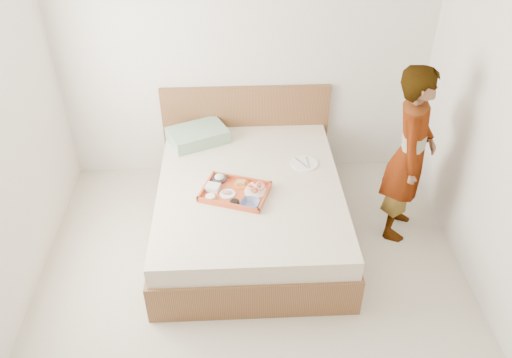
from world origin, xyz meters
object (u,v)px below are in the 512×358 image
(tray, at_px, (235,192))
(person, at_px, (410,155))
(bed, at_px, (250,207))
(dinner_plate, at_px, (304,163))

(tray, relative_size, person, 0.33)
(bed, xyz_separation_m, dinner_plate, (0.50, 0.27, 0.27))
(bed, relative_size, dinner_plate, 8.17)
(tray, height_order, person, person)
(dinner_plate, distance_m, person, 0.91)
(bed, distance_m, person, 1.43)
(bed, distance_m, dinner_plate, 0.63)
(bed, bearing_deg, person, -1.00)
(tray, xyz_separation_m, person, (1.45, 0.12, 0.24))
(bed, relative_size, person, 1.26)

